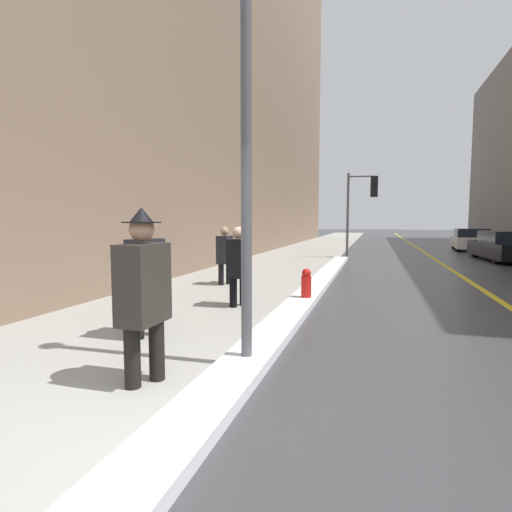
% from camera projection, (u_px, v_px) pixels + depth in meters
% --- Properties ---
extents(ground_plane, '(160.00, 160.00, 0.00)m').
position_uv_depth(ground_plane, '(150.00, 450.00, 2.86)').
color(ground_plane, '#38383A').
extents(sidewalk_slab, '(4.00, 80.00, 0.01)m').
position_uv_depth(sidewalk_slab, '(292.00, 258.00, 17.75)').
color(sidewalk_slab, '#9E9B93').
rests_on(sidewalk_slab, ground).
extents(road_centre_stripe, '(0.16, 80.00, 0.00)m').
position_uv_depth(road_centre_stripe, '(439.00, 262.00, 16.03)').
color(road_centre_stripe, gold).
rests_on(road_centre_stripe, ground).
extents(snow_bank_curb, '(0.53, 16.27, 0.13)m').
position_uv_depth(snow_bank_curb, '(313.00, 289.00, 9.20)').
color(snow_bank_curb, white).
rests_on(snow_bank_curb, ground).
extents(building_facade_left, '(6.00, 36.00, 26.19)m').
position_uv_depth(building_facade_left, '(226.00, 20.00, 22.80)').
color(building_facade_left, '#846B56').
rests_on(building_facade_left, ground).
extents(lamp_post, '(0.28, 0.28, 4.91)m').
position_uv_depth(lamp_post, '(246.00, 98.00, 4.25)').
color(lamp_post, '#515156').
rests_on(lamp_post, ground).
extents(traffic_light_near, '(1.31, 0.38, 3.73)m').
position_uv_depth(traffic_light_near, '(364.00, 197.00, 17.46)').
color(traffic_light_near, '#515156').
rests_on(traffic_light_near, ground).
extents(pedestrian_trailing, '(0.38, 0.55, 1.77)m').
position_uv_depth(pedestrian_trailing, '(143.00, 289.00, 3.92)').
color(pedestrian_trailing, black).
rests_on(pedestrian_trailing, ground).
extents(pedestrian_with_shoulder_bag, '(0.32, 0.75, 1.65)m').
position_uv_depth(pedestrian_with_shoulder_bag, '(146.00, 273.00, 5.55)').
color(pedestrian_with_shoulder_bag, black).
rests_on(pedestrian_with_shoulder_bag, ground).
extents(pedestrian_nearside, '(0.30, 0.50, 1.53)m').
position_uv_depth(pedestrian_nearside, '(238.00, 263.00, 7.56)').
color(pedestrian_nearside, black).
rests_on(pedestrian_nearside, ground).
extents(pedestrian_in_glasses, '(0.29, 0.70, 1.49)m').
position_uv_depth(pedestrian_in_glasses, '(225.00, 253.00, 10.18)').
color(pedestrian_in_glasses, black).
rests_on(pedestrian_in_glasses, ground).
extents(parked_car_black, '(2.07, 4.68, 1.22)m').
position_uv_depth(parked_car_black, '(507.00, 247.00, 16.45)').
color(parked_car_black, black).
rests_on(parked_car_black, ground).
extents(parked_car_white, '(2.08, 4.24, 1.22)m').
position_uv_depth(parked_car_white, '(471.00, 240.00, 22.38)').
color(parked_car_white, silver).
rests_on(parked_car_white, ground).
extents(fire_hydrant, '(0.20, 0.20, 0.70)m').
position_uv_depth(fire_hydrant, '(306.00, 286.00, 7.91)').
color(fire_hydrant, red).
rests_on(fire_hydrant, ground).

